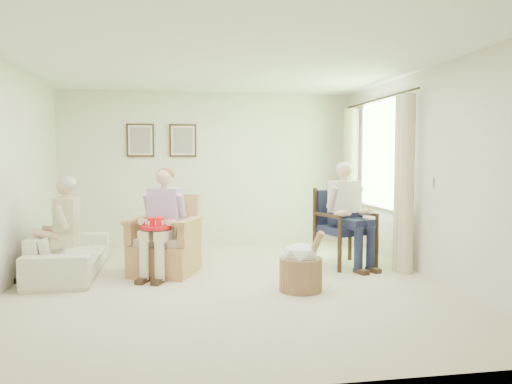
# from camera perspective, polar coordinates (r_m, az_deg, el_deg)

# --- Properties ---
(floor) EXTENTS (5.50, 5.50, 0.00)m
(floor) POSITION_cam_1_polar(r_m,az_deg,el_deg) (6.05, -3.26, -10.36)
(floor) COLOR beige
(floor) RESTS_ON ground
(back_wall) EXTENTS (5.00, 0.04, 2.60)m
(back_wall) POSITION_cam_1_polar(r_m,az_deg,el_deg) (8.60, -5.33, 2.65)
(back_wall) COLOR silver
(back_wall) RESTS_ON ground
(front_wall) EXTENTS (5.00, 0.04, 2.60)m
(front_wall) POSITION_cam_1_polar(r_m,az_deg,el_deg) (3.15, 2.21, 0.36)
(front_wall) COLOR silver
(front_wall) RESTS_ON ground
(right_wall) EXTENTS (0.04, 5.50, 2.60)m
(right_wall) POSITION_cam_1_polar(r_m,az_deg,el_deg) (6.62, 18.75, 2.06)
(right_wall) COLOR silver
(right_wall) RESTS_ON ground
(ceiling) EXTENTS (5.00, 5.50, 0.02)m
(ceiling) POSITION_cam_1_polar(r_m,az_deg,el_deg) (5.96, -3.36, 14.63)
(ceiling) COLOR white
(ceiling) RESTS_ON back_wall
(window) EXTENTS (0.13, 2.50, 1.63)m
(window) POSITION_cam_1_polar(r_m,az_deg,el_deg) (7.68, 14.29, 4.51)
(window) COLOR #2D6B23
(window) RESTS_ON right_wall
(curtain_left) EXTENTS (0.34, 0.34, 2.30)m
(curtain_left) POSITION_cam_1_polar(r_m,az_deg,el_deg) (6.74, 16.56, 0.86)
(curtain_left) COLOR beige
(curtain_left) RESTS_ON ground
(curtain_right) EXTENTS (0.34, 0.34, 2.30)m
(curtain_right) POSITION_cam_1_polar(r_m,az_deg,el_deg) (8.54, 10.76, 1.59)
(curtain_right) COLOR beige
(curtain_right) RESTS_ON ground
(framed_print_left) EXTENTS (0.45, 0.05, 0.55)m
(framed_print_left) POSITION_cam_1_polar(r_m,az_deg,el_deg) (8.55, -13.08, 5.78)
(framed_print_left) COLOR #382114
(framed_print_left) RESTS_ON back_wall
(framed_print_right) EXTENTS (0.45, 0.05, 0.55)m
(framed_print_right) POSITION_cam_1_polar(r_m,az_deg,el_deg) (8.54, -8.36, 5.84)
(framed_print_right) COLOR #382114
(framed_print_right) RESTS_ON back_wall
(wicker_armchair) EXTENTS (0.79, 0.78, 1.01)m
(wicker_armchair) POSITION_cam_1_polar(r_m,az_deg,el_deg) (6.57, -10.41, -6.40)
(wicker_armchair) COLOR tan
(wicker_armchair) RESTS_ON ground
(wood_armchair) EXTENTS (0.68, 0.63, 1.04)m
(wood_armchair) POSITION_cam_1_polar(r_m,az_deg,el_deg) (7.06, 9.92, -3.63)
(wood_armchair) COLOR black
(wood_armchair) RESTS_ON ground
(sofa) EXTENTS (1.93, 0.75, 0.56)m
(sofa) POSITION_cam_1_polar(r_m,az_deg,el_deg) (6.91, -20.49, -6.41)
(sofa) COLOR silver
(sofa) RESTS_ON ground
(person_wicker) EXTENTS (0.40, 0.62, 1.34)m
(person_wicker) POSITION_cam_1_polar(r_m,az_deg,el_deg) (6.38, -10.48, -2.57)
(person_wicker) COLOR beige
(person_wicker) RESTS_ON ground
(person_dark) EXTENTS (0.40, 0.62, 1.40)m
(person_dark) POSITION_cam_1_polar(r_m,az_deg,el_deg) (6.87, 10.42, -1.64)
(person_dark) COLOR #191D38
(person_dark) RESTS_ON ground
(person_sofa) EXTENTS (0.42, 0.63, 1.24)m
(person_sofa) POSITION_cam_1_polar(r_m,az_deg,el_deg) (6.48, -21.21, -3.39)
(person_sofa) COLOR beige
(person_sofa) RESTS_ON ground
(red_hat) EXTENTS (0.37, 0.37, 0.14)m
(red_hat) POSITION_cam_1_polar(r_m,az_deg,el_deg) (6.20, -11.37, -3.69)
(red_hat) COLOR red
(red_hat) RESTS_ON person_wicker
(hatbox) EXTENTS (0.56, 0.56, 0.71)m
(hatbox) POSITION_cam_1_polar(r_m,az_deg,el_deg) (5.67, 5.16, -8.49)
(hatbox) COLOR tan
(hatbox) RESTS_ON ground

